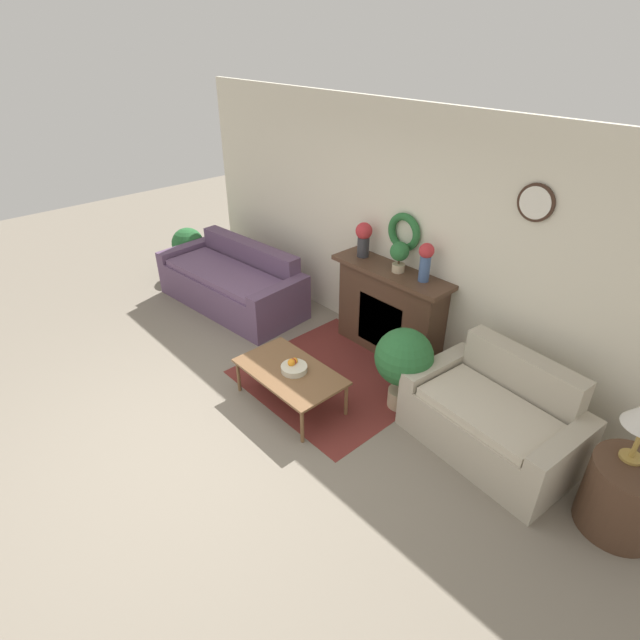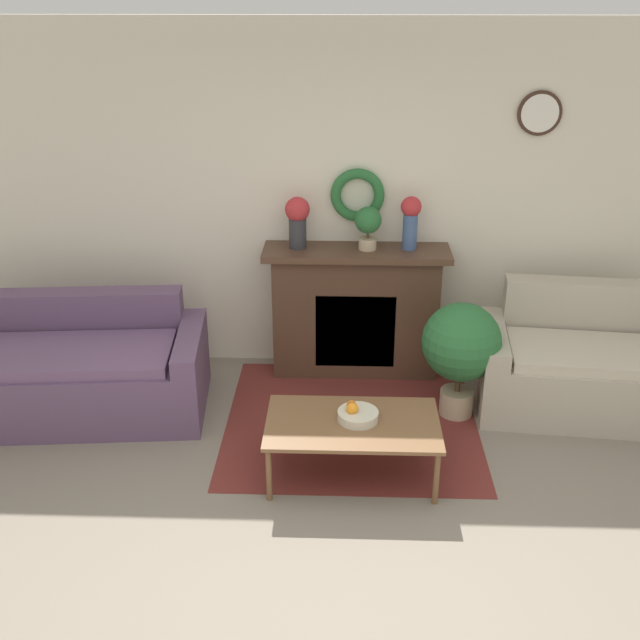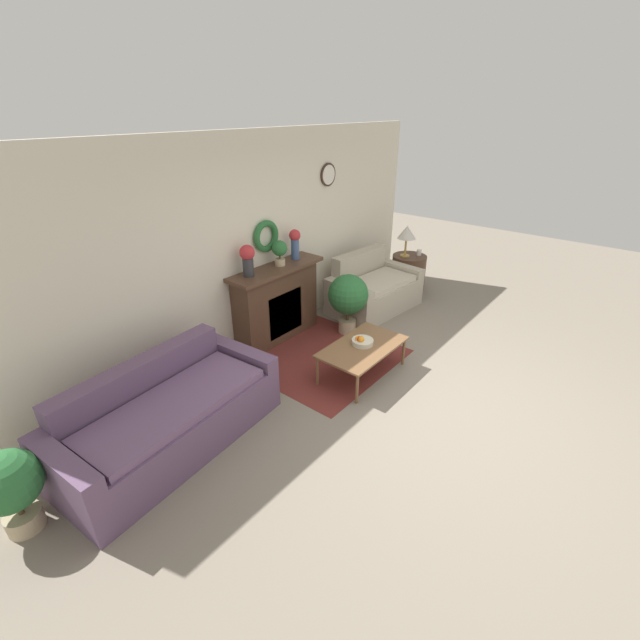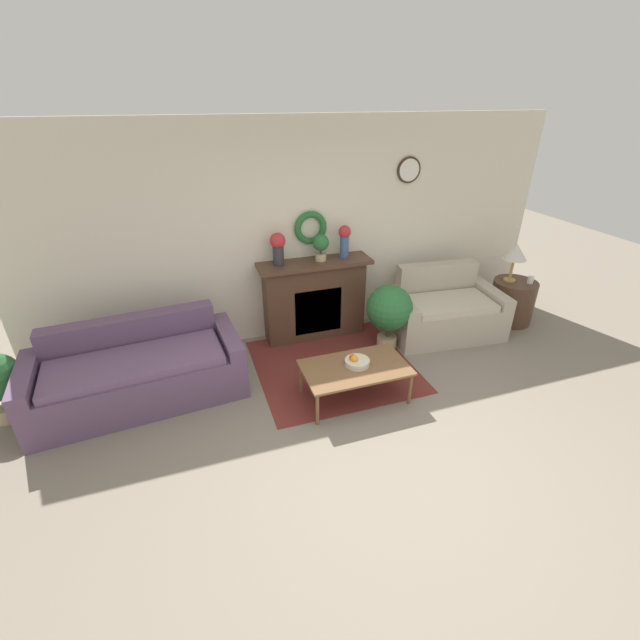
% 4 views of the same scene
% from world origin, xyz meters
% --- Properties ---
extents(ground_plane, '(16.00, 16.00, 0.00)m').
position_xyz_m(ground_plane, '(0.00, 0.00, 0.00)').
color(ground_plane, gray).
extents(floor_rug, '(1.80, 1.74, 0.01)m').
position_xyz_m(floor_rug, '(0.08, 1.68, 0.00)').
color(floor_rug, maroon).
rests_on(floor_rug, ground_plane).
extents(wall_back, '(6.80, 0.14, 2.70)m').
position_xyz_m(wall_back, '(0.00, 2.68, 1.35)').
color(wall_back, beige).
rests_on(wall_back, ground_plane).
extents(fireplace, '(1.43, 0.41, 1.05)m').
position_xyz_m(fireplace, '(0.11, 2.47, 0.53)').
color(fireplace, '#4C3323').
rests_on(fireplace, ground_plane).
extents(couch_left, '(2.17, 1.10, 0.81)m').
position_xyz_m(couch_left, '(-2.06, 1.79, 0.31)').
color(couch_left, '#604766').
rests_on(couch_left, ground_plane).
extents(loveseat_right, '(1.53, 1.00, 0.88)m').
position_xyz_m(loveseat_right, '(1.76, 1.98, 0.31)').
color(loveseat_right, '#B2A893').
rests_on(loveseat_right, ground_plane).
extents(coffee_table, '(1.09, 0.64, 0.39)m').
position_xyz_m(coffee_table, '(0.08, 1.04, 0.36)').
color(coffee_table, brown).
rests_on(coffee_table, ground_plane).
extents(fruit_bowl, '(0.26, 0.26, 0.12)m').
position_xyz_m(fruit_bowl, '(0.11, 1.07, 0.43)').
color(fruit_bowl, beige).
rests_on(fruit_bowl, coffee_table).
extents(side_table_by_loveseat, '(0.59, 0.59, 0.60)m').
position_xyz_m(side_table_by_loveseat, '(2.86, 1.96, 0.30)').
color(side_table_by_loveseat, '#4C3323').
rests_on(side_table_by_loveseat, ground_plane).
extents(table_lamp, '(0.31, 0.31, 0.53)m').
position_xyz_m(table_lamp, '(2.79, 2.02, 1.01)').
color(table_lamp, '#B28E42').
rests_on(table_lamp, side_table_by_loveseat).
extents(mug, '(0.08, 0.08, 0.10)m').
position_xyz_m(mug, '(2.99, 1.86, 0.65)').
color(mug, silver).
rests_on(mug, side_table_by_loveseat).
extents(vase_on_mantel_left, '(0.19, 0.19, 0.40)m').
position_xyz_m(vase_on_mantel_left, '(-0.34, 2.48, 1.28)').
color(vase_on_mantel_left, '#2D2D33').
rests_on(vase_on_mantel_left, fireplace).
extents(vase_on_mantel_right, '(0.16, 0.16, 0.41)m').
position_xyz_m(vase_on_mantel_right, '(0.51, 2.48, 1.29)').
color(vase_on_mantel_right, '#3D5684').
rests_on(vase_on_mantel_right, fireplace).
extents(potted_plant_on_mantel, '(0.20, 0.20, 0.33)m').
position_xyz_m(potted_plant_on_mantel, '(0.19, 2.46, 1.25)').
color(potted_plant_on_mantel, tan).
rests_on(potted_plant_on_mantel, fireplace).
extents(potted_plant_floor_by_loveseat, '(0.56, 0.56, 0.87)m').
position_xyz_m(potted_plant_floor_by_loveseat, '(0.85, 1.82, 0.56)').
color(potted_plant_floor_by_loveseat, tan).
rests_on(potted_plant_floor_by_loveseat, ground_plane).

